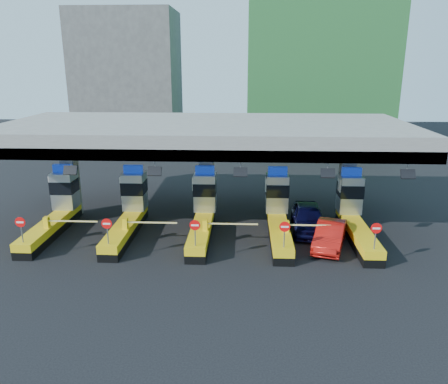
{
  "coord_description": "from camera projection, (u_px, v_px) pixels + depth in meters",
  "views": [
    {
      "loc": [
        2.72,
        -27.37,
        10.93
      ],
      "look_at": [
        1.41,
        0.0,
        2.84
      ],
      "focal_mm": 35.0,
      "sensor_mm": 36.0,
      "label": 1
    }
  ],
  "objects": [
    {
      "name": "red_car",
      "position": [
        330.0,
        235.0,
        26.83
      ],
      "size": [
        2.95,
        5.0,
        1.56
      ],
      "primitive_type": "imported",
      "rotation": [
        0.0,
        0.0,
        -0.3
      ],
      "color": "#AE120D",
      "rests_on": "ground"
    },
    {
      "name": "toll_lane_far_left",
      "position": [
        57.0,
        209.0,
        29.77
      ],
      "size": [
        4.43,
        8.0,
        4.16
      ],
      "color": "black",
      "rests_on": "ground"
    },
    {
      "name": "toll_lane_center",
      "position": [
        203.0,
        211.0,
        29.31
      ],
      "size": [
        4.43,
        8.0,
        4.16
      ],
      "color": "black",
      "rests_on": "ground"
    },
    {
      "name": "van",
      "position": [
        308.0,
        218.0,
        29.45
      ],
      "size": [
        2.45,
        5.49,
        1.83
      ],
      "primitive_type": "imported",
      "rotation": [
        0.0,
        0.0,
        -0.05
      ],
      "color": "black",
      "rests_on": "ground"
    },
    {
      "name": "ground",
      "position": [
        203.0,
        232.0,
        29.43
      ],
      "size": [
        120.0,
        120.0,
        0.0
      ],
      "primitive_type": "plane",
      "color": "black",
      "rests_on": "ground"
    },
    {
      "name": "toll_lane_right",
      "position": [
        278.0,
        212.0,
        29.07
      ],
      "size": [
        4.43,
        8.0,
        4.16
      ],
      "color": "black",
      "rests_on": "ground"
    },
    {
      "name": "toll_lane_left",
      "position": [
        130.0,
        210.0,
        29.54
      ],
      "size": [
        4.43,
        8.0,
        4.16
      ],
      "color": "black",
      "rests_on": "ground"
    },
    {
      "name": "toll_canopy",
      "position": [
        206.0,
        135.0,
        30.45
      ],
      "size": [
        28.0,
        12.09,
        7.0
      ],
      "color": "slate",
      "rests_on": "ground"
    },
    {
      "name": "bg_building_scaffold",
      "position": [
        319.0,
        38.0,
        55.57
      ],
      "size": [
        18.0,
        12.0,
        28.0
      ],
      "primitive_type": "cube",
      "color": "#1E5926",
      "rests_on": "ground"
    },
    {
      "name": "bg_building_concrete",
      "position": [
        128.0,
        78.0,
        62.02
      ],
      "size": [
        14.0,
        10.0,
        18.0
      ],
      "primitive_type": "cube",
      "color": "#4C4C49",
      "rests_on": "ground"
    },
    {
      "name": "toll_lane_far_right",
      "position": [
        354.0,
        213.0,
        28.84
      ],
      "size": [
        4.43,
        8.0,
        4.16
      ],
      "color": "black",
      "rests_on": "ground"
    }
  ]
}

